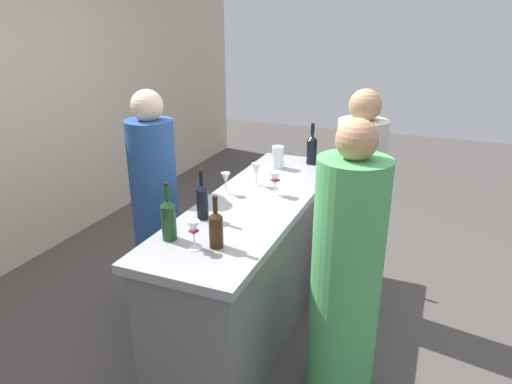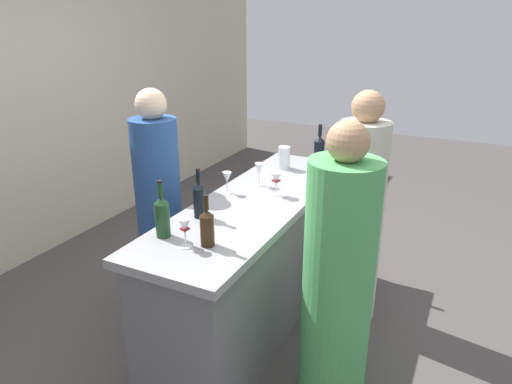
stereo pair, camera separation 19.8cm
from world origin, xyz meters
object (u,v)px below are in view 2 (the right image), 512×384
at_px(wine_bottle_second_right_near_black, 319,150).
at_px(wine_glass_near_center, 185,228).
at_px(wine_bottle_second_left_amber_brown, 207,227).
at_px(water_pitcher, 284,158).
at_px(person_center_guest, 338,281).
at_px(wine_bottle_leftmost_olive_green, 162,216).
at_px(wine_glass_near_left, 276,179).
at_px(person_left_guest, 359,218).
at_px(wine_glass_near_right, 259,170).
at_px(person_right_guest, 159,209).
at_px(wine_bottle_center_near_black, 199,199).
at_px(wine_glass_far_left, 227,178).

relative_size(wine_bottle_second_right_near_black, wine_glass_near_center, 2.06).
bearing_deg(wine_bottle_second_left_amber_brown, water_pitcher, 6.58).
bearing_deg(person_center_guest, wine_bottle_leftmost_olive_green, -1.12).
relative_size(wine_glass_near_left, person_center_guest, 0.10).
height_order(wine_bottle_second_right_near_black, person_left_guest, person_left_guest).
distance_m(wine_bottle_second_right_near_black, wine_glass_near_left, 0.75).
xyz_separation_m(wine_glass_near_right, person_right_guest, (-0.34, 0.61, -0.28)).
distance_m(wine_bottle_leftmost_olive_green, wine_glass_near_center, 0.18).
distance_m(wine_bottle_second_right_near_black, person_left_guest, 0.74).
distance_m(wine_bottle_center_near_black, person_right_guest, 0.67).
bearing_deg(wine_glass_far_left, wine_bottle_second_left_amber_brown, -157.85).
bearing_deg(wine_bottle_second_right_near_black, person_right_guest, 139.64).
bearing_deg(water_pitcher, wine_bottle_leftmost_olive_green, 175.33).
xyz_separation_m(wine_glass_near_left, wine_glass_near_center, (-0.87, 0.11, -0.00)).
height_order(wine_bottle_leftmost_olive_green, person_right_guest, person_right_guest).
bearing_deg(wine_glass_near_center, wine_glass_near_right, 4.09).
xyz_separation_m(wine_glass_near_left, water_pitcher, (0.55, 0.18, -0.03)).
distance_m(water_pitcher, person_right_guest, 1.02).
relative_size(wine_bottle_center_near_black, wine_bottle_second_right_near_black, 0.92).
xyz_separation_m(wine_glass_near_center, person_right_guest, (0.65, 0.68, -0.28)).
bearing_deg(wine_glass_near_center, wine_bottle_center_near_black, 22.00).
bearing_deg(wine_glass_near_left, wine_bottle_center_near_black, 154.00).
bearing_deg(person_left_guest, wine_bottle_center_near_black, 59.22).
distance_m(wine_glass_near_left, person_right_guest, 0.87).
distance_m(wine_glass_near_right, person_left_guest, 0.74).
height_order(wine_glass_near_center, wine_glass_far_left, wine_glass_near_center).
bearing_deg(wine_glass_far_left, wine_glass_near_center, -165.76).
bearing_deg(wine_glass_near_right, wine_bottle_center_near_black, 173.76).
bearing_deg(person_right_guest, wine_bottle_center_near_black, -41.00).
distance_m(wine_bottle_second_left_amber_brown, person_left_guest, 1.20).
bearing_deg(person_center_guest, wine_glass_near_right, -58.88).
xyz_separation_m(wine_bottle_second_left_amber_brown, person_center_guest, (0.27, -0.62, -0.29)).
bearing_deg(person_right_guest, wine_bottle_leftmost_olive_green, -61.96).
bearing_deg(wine_glass_far_left, person_right_guest, 103.58).
relative_size(wine_glass_far_left, person_center_guest, 0.09).
relative_size(wine_bottle_center_near_black, wine_glass_near_right, 1.89).
relative_size(wine_glass_near_center, wine_glass_near_right, 1.00).
bearing_deg(wine_glass_far_left, wine_bottle_second_right_near_black, -21.70).
height_order(wine_bottle_second_right_near_black, water_pitcher, wine_bottle_second_right_near_black).
bearing_deg(wine_glass_near_left, wine_bottle_second_left_amber_brown, 178.43).
height_order(wine_bottle_center_near_black, wine_glass_near_right, wine_bottle_center_near_black).
bearing_deg(wine_bottle_second_right_near_black, person_left_guest, -136.99).
xyz_separation_m(wine_bottle_center_near_black, person_center_guest, (-0.02, -0.85, -0.30)).
height_order(wine_bottle_second_left_amber_brown, water_pitcher, wine_bottle_second_left_amber_brown).
xyz_separation_m(wine_glass_near_center, wine_glass_far_left, (0.76, 0.19, -0.01)).
relative_size(wine_bottle_center_near_black, water_pitcher, 1.75).
distance_m(wine_bottle_center_near_black, wine_glass_near_left, 0.58).
xyz_separation_m(wine_glass_near_right, person_left_guest, (0.13, -0.68, -0.27)).
distance_m(wine_glass_near_left, person_left_guest, 0.62).
distance_m(wine_bottle_leftmost_olive_green, person_center_guest, 0.98).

